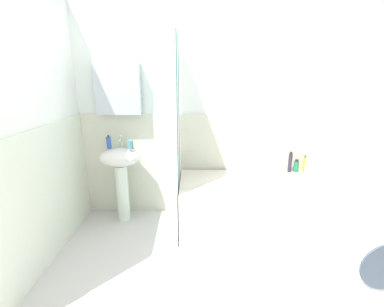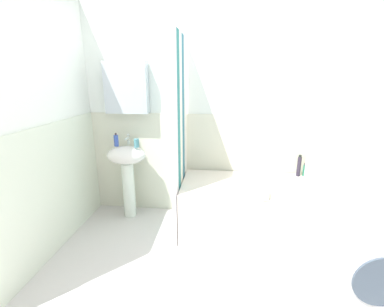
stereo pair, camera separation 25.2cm
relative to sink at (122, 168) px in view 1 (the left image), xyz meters
The scene contains 14 objects.
ground_plane 1.62m from the sink, 44.03° to the right, with size 4.80×5.60×0.04m, color silver.
wall_back_tiled 1.15m from the sink, 13.21° to the left, with size 3.60×0.18×2.40m.
wall_left_tiled 0.98m from the sink, 126.40° to the right, with size 0.07×1.81×2.40m.
sink is the anchor object (origin of this frame).
faucet 0.30m from the sink, 90.00° to the left, with size 0.03×0.12×0.12m.
soap_dispenser 0.31m from the sink, behind, with size 0.05×0.05×0.15m.
toothbrush_cup 0.31m from the sink, 10.33° to the right, with size 0.06×0.06×0.09m, color teal.
bathtub 1.49m from the sink, ahead, with size 1.53×0.74×0.54m, color silver.
shower_curtain 0.77m from the sink, 15.39° to the right, with size 0.01×0.74×2.00m.
body_wash_bottle 2.10m from the sink, ahead, with size 0.06×0.06×0.20m.
lotion_bottle 2.00m from the sink, ahead, with size 0.06×0.06×0.15m.
conditioner_bottle 1.92m from the sink, ahead, with size 0.04×0.04×0.24m.
towel_folded 1.40m from the sink, 18.32° to the right, with size 0.35×0.21×0.09m, color silver.
washer_dryer_stack 2.28m from the sink, 28.84° to the right, with size 0.59×0.63×1.75m.
Camera 1 is at (-0.27, -1.73, 1.60)m, focal length 24.67 mm.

